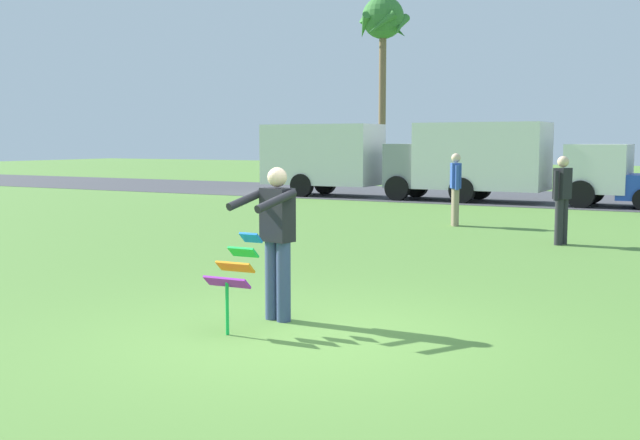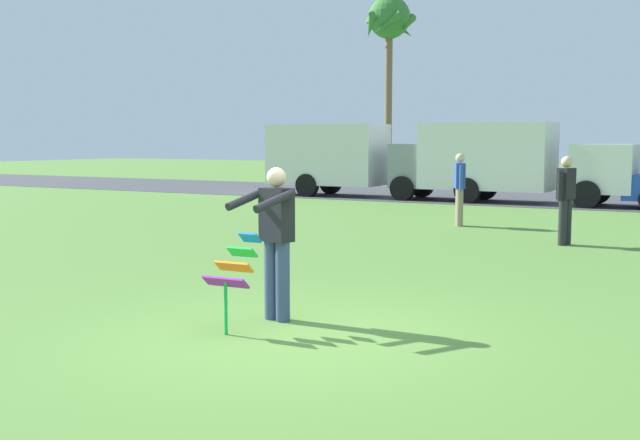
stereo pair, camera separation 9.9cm
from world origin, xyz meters
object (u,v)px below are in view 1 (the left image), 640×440
Objects in this scene: parked_truck_grey_van at (342,158)px; palm_tree_left_near at (383,26)px; kite_held at (236,269)px; person_walker_near at (562,197)px; parked_truck_white_box at (507,160)px; person_kite_flyer at (276,237)px; person_walker_far at (455,187)px.

palm_tree_left_near is at bearing 106.49° from parked_truck_grey_van.
person_walker_near is at bearing 79.00° from kite_held.
person_kite_flyer is at bearing -83.37° from parked_truck_white_box.
palm_tree_left_near is at bearing 122.17° from person_walker_near.
parked_truck_white_box is at bearing -0.01° from parked_truck_grey_van.
parked_truck_white_box reaches higher than person_walker_near.
person_kite_flyer is at bearing -65.44° from parked_truck_grey_van.
parked_truck_grey_van is (-7.93, 18.24, 0.74)m from kite_held.
parked_truck_grey_van is at bearing -73.51° from palm_tree_left_near.
person_walker_near is (12.81, -20.36, -6.79)m from palm_tree_left_near.
palm_tree_left_near reaches higher than parked_truck_grey_van.
parked_truck_white_box is (6.00, -0.00, 0.00)m from parked_truck_grey_van.
person_kite_flyer is 10.34m from person_walker_far.
person_kite_flyer is at bearing -82.63° from person_walker_far.
kite_held is at bearing -83.97° from parked_truck_white_box.
parked_truck_white_box is at bearing -49.56° from palm_tree_left_near.
person_walker_far is (-1.21, 10.88, 0.26)m from kite_held.
palm_tree_left_near is (-11.24, 28.40, 6.77)m from person_kite_flyer.
person_walker_near is (1.56, 8.04, -0.02)m from person_kite_flyer.
person_kite_flyer is 0.19× the size of palm_tree_left_near.
person_kite_flyer is at bearing -101.01° from person_walker_near.
parked_truck_white_box reaches higher than kite_held.
parked_truck_white_box reaches higher than person_walker_far.
person_kite_flyer is 1.68× the size of kite_held.
kite_held is 0.60× the size of person_walker_far.
palm_tree_left_near reaches higher than parked_truck_white_box.
parked_truck_white_box reaches higher than person_kite_flyer.
person_walker_near is 3.64m from person_walker_far.
person_kite_flyer is at bearing -68.40° from palm_tree_left_near.
palm_tree_left_near is 5.31× the size of person_walker_near.
palm_tree_left_near is 5.31× the size of person_walker_far.
person_walker_near reaches higher than kite_held.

